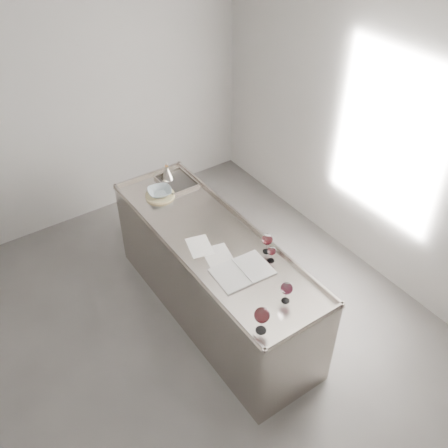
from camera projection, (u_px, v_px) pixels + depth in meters
room_shell at (177, 238)px, 3.62m from camera, size 4.54×5.04×2.84m
counter at (213, 276)px, 4.61m from camera, size 0.77×2.42×0.97m
wine_glass_left at (262, 316)px, 3.44m from camera, size 0.11×0.11×0.22m
wine_glass_middle at (287, 289)px, 3.67m from camera, size 0.09×0.09×0.18m
wine_glass_right at (267, 240)px, 4.10m from camera, size 0.09×0.09×0.18m
wine_glass_small at (272, 251)px, 4.03m from camera, size 0.07×0.07×0.15m
notebook at (242, 271)px, 3.99m from camera, size 0.48×0.35×0.02m
loose_paper_top at (219, 257)px, 4.12m from camera, size 0.28×0.35×0.00m
loose_paper_under at (200, 246)px, 4.23m from camera, size 0.25×0.31×0.00m
trivet at (160, 195)px, 4.80m from camera, size 0.33×0.33×0.02m
ceramic_bowl at (160, 192)px, 4.77m from camera, size 0.28×0.28×0.06m
wine_funnel at (167, 173)px, 5.00m from camera, size 0.14×0.14×0.20m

